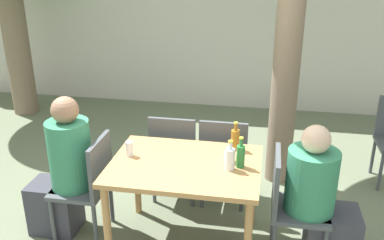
{
  "coord_description": "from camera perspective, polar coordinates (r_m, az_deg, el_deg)",
  "views": [
    {
      "loc": [
        0.6,
        -2.95,
        2.34
      ],
      "look_at": [
        0.0,
        0.3,
        1.02
      ],
      "focal_mm": 40.0,
      "sensor_mm": 36.0,
      "label": 1
    }
  ],
  "objects": [
    {
      "name": "cafe_building_wall",
      "position": [
        6.56,
        5.23,
        13.54
      ],
      "size": [
        10.0,
        0.08,
        2.8
      ],
      "color": "beige",
      "rests_on": "ground_plane"
    },
    {
      "name": "dining_table_front",
      "position": [
        3.44,
        -0.91,
        -7.21
      ],
      "size": [
        1.19,
        0.88,
        0.77
      ],
      "color": "#B27F4C",
      "rests_on": "ground_plane"
    },
    {
      "name": "patio_chair_0",
      "position": [
        3.75,
        -13.52,
        -7.96
      ],
      "size": [
        0.44,
        0.44,
        0.91
      ],
      "rotation": [
        0.0,
        0.0,
        -1.57
      ],
      "color": "#474C51",
      "rests_on": "ground_plane"
    },
    {
      "name": "patio_chair_1",
      "position": [
        3.47,
        12.84,
        -10.46
      ],
      "size": [
        0.44,
        0.44,
        0.91
      ],
      "rotation": [
        0.0,
        0.0,
        1.57
      ],
      "color": "#474C51",
      "rests_on": "ground_plane"
    },
    {
      "name": "patio_chair_2",
      "position": [
        4.14,
        -2.31,
        -4.31
      ],
      "size": [
        0.44,
        0.44,
        0.91
      ],
      "rotation": [
        0.0,
        0.0,
        3.14
      ],
      "color": "#474C51",
      "rests_on": "ground_plane"
    },
    {
      "name": "patio_chair_3",
      "position": [
        4.07,
        4.26,
        -4.84
      ],
      "size": [
        0.44,
        0.44,
        0.91
      ],
      "rotation": [
        0.0,
        0.0,
        3.14
      ],
      "color": "#474C51",
      "rests_on": "ground_plane"
    },
    {
      "name": "person_seated_0",
      "position": [
        3.81,
        -16.77,
        -6.84
      ],
      "size": [
        0.58,
        0.35,
        1.26
      ],
      "rotation": [
        0.0,
        0.0,
        -1.57
      ],
      "color": "#383842",
      "rests_on": "ground_plane"
    },
    {
      "name": "person_seated_1",
      "position": [
        3.49,
        16.74,
        -10.53
      ],
      "size": [
        0.59,
        0.39,
        1.16
      ],
      "rotation": [
        0.0,
        0.0,
        1.57
      ],
      "color": "#383842",
      "rests_on": "ground_plane"
    },
    {
      "name": "amber_bottle_0",
      "position": [
        3.6,
        5.78,
        -2.53
      ],
      "size": [
        0.07,
        0.07,
        0.25
      ],
      "color": "#9E661E",
      "rests_on": "dining_table_front"
    },
    {
      "name": "water_bottle_1",
      "position": [
        3.27,
        5.08,
        -5.12
      ],
      "size": [
        0.08,
        0.08,
        0.24
      ],
      "color": "silver",
      "rests_on": "dining_table_front"
    },
    {
      "name": "green_bottle_2",
      "position": [
        3.32,
        6.5,
        -4.73
      ],
      "size": [
        0.07,
        0.07,
        0.25
      ],
      "color": "#287A38",
      "rests_on": "dining_table_front"
    },
    {
      "name": "drinking_glass_0",
      "position": [
        3.41,
        4.97,
        -4.93
      ],
      "size": [
        0.08,
        0.08,
        0.08
      ],
      "color": "silver",
      "rests_on": "dining_table_front"
    },
    {
      "name": "drinking_glass_1",
      "position": [
        3.52,
        -8.35,
        -3.82
      ],
      "size": [
        0.06,
        0.06,
        0.13
      ],
      "color": "white",
      "rests_on": "dining_table_front"
    }
  ]
}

